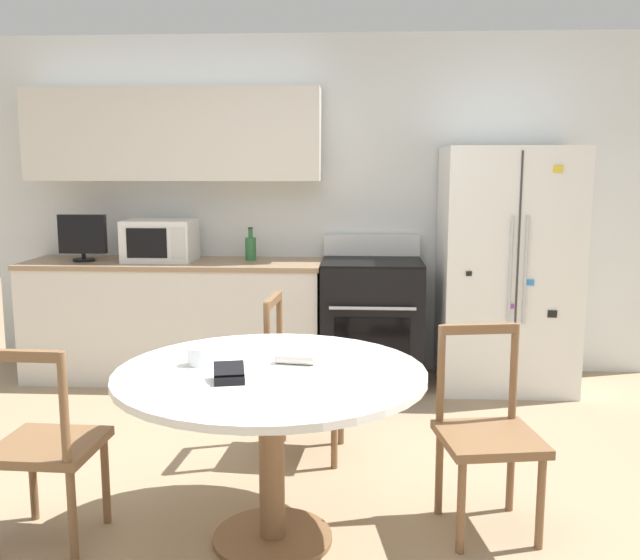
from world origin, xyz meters
name	(u,v)px	position (x,y,z in m)	size (l,w,h in m)	color
ground_plane	(287,529)	(0.00, 0.00, 0.00)	(14.00, 14.00, 0.00)	#9E8466
back_wall	(281,187)	(-0.30, 2.59, 1.45)	(5.20, 0.44, 2.60)	silver
kitchen_counter	(175,319)	(-1.09, 2.29, 0.45)	(2.24, 0.64, 0.90)	silver
refrigerator	(506,269)	(1.38, 2.22, 0.87)	(0.94, 0.75, 1.75)	white
oven_range	(371,320)	(0.41, 2.26, 0.47)	(0.74, 0.68, 1.08)	black
microwave	(160,240)	(-1.19, 2.31, 1.06)	(0.51, 0.40, 0.31)	white
countertop_tv	(83,236)	(-1.76, 2.25, 1.09)	(0.36, 0.16, 0.35)	black
counter_bottle	(251,248)	(-0.51, 2.39, 0.99)	(0.08, 0.08, 0.25)	#2D6B38
dining_table	(271,400)	(-0.05, -0.10, 0.63)	(1.31, 1.31, 0.77)	white
dining_chair_left	(45,448)	(-1.01, -0.18, 0.43)	(0.44, 0.44, 0.90)	brown
dining_chair_far	(302,379)	(0.00, 0.86, 0.43)	(0.45, 0.45, 0.90)	brown
dining_chair_right	(487,435)	(0.89, 0.07, 0.43)	(0.48, 0.48, 0.90)	brown
candle_glass	(198,358)	(-0.37, -0.04, 0.80)	(0.09, 0.09, 0.08)	silver
folded_napkin	(295,358)	(0.04, 0.00, 0.79)	(0.18, 0.08, 0.05)	silver
wallet	(229,375)	(-0.20, -0.26, 0.79)	(0.14, 0.15, 0.07)	black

